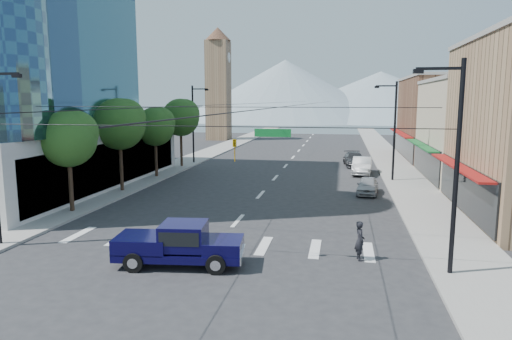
# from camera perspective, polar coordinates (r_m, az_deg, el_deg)

# --- Properties ---
(ground) EXTENTS (160.00, 160.00, 0.00)m
(ground) POSITION_cam_1_polar(r_m,az_deg,el_deg) (22.69, -5.75, -10.23)
(ground) COLOR #28282B
(ground) RESTS_ON ground
(sidewalk_left) EXTENTS (4.00, 120.00, 0.15)m
(sidewalk_left) POSITION_cam_1_polar(r_m,az_deg,el_deg) (63.64, -5.96, 2.13)
(sidewalk_left) COLOR gray
(sidewalk_left) RESTS_ON ground
(sidewalk_right) EXTENTS (4.00, 120.00, 0.15)m
(sidewalk_right) POSITION_cam_1_polar(r_m,az_deg,el_deg) (61.28, 16.09, 1.58)
(sidewalk_right) COLOR gray
(sidewalk_right) RESTS_ON ground
(shop_mid) EXTENTS (12.00, 14.00, 9.00)m
(shop_mid) POSITION_cam_1_polar(r_m,az_deg,el_deg) (46.75, 27.97, 4.22)
(shop_mid) COLOR tan
(shop_mid) RESTS_ON ground
(shop_far) EXTENTS (12.00, 18.00, 10.00)m
(shop_far) POSITION_cam_1_polar(r_m,az_deg,el_deg) (62.17, 23.68, 5.84)
(shop_far) COLOR brown
(shop_far) RESTS_ON ground
(clock_tower) EXTENTS (4.80, 4.80, 20.40)m
(clock_tower) POSITION_cam_1_polar(r_m,az_deg,el_deg) (85.68, -4.74, 10.91)
(clock_tower) COLOR #8C6B4C
(clock_tower) RESTS_ON ground
(mountain_left) EXTENTS (80.00, 80.00, 22.00)m
(mountain_left) POSITION_cam_1_polar(r_m,az_deg,el_deg) (171.91, 3.68, 9.94)
(mountain_left) COLOR gray
(mountain_left) RESTS_ON ground
(mountain_right) EXTENTS (90.00, 90.00, 18.00)m
(mountain_right) POSITION_cam_1_polar(r_m,az_deg,el_deg) (181.10, 15.27, 8.96)
(mountain_right) COLOR gray
(mountain_right) RESTS_ON ground
(tree_near) EXTENTS (3.65, 3.64, 6.71)m
(tree_near) POSITION_cam_1_polar(r_m,az_deg,el_deg) (31.83, -22.17, 3.83)
(tree_near) COLOR black
(tree_near) RESTS_ON ground
(tree_midnear) EXTENTS (4.09, 4.09, 7.52)m
(tree_midnear) POSITION_cam_1_polar(r_m,az_deg,el_deg) (37.85, -16.48, 5.72)
(tree_midnear) COLOR black
(tree_midnear) RESTS_ON ground
(tree_midfar) EXTENTS (3.65, 3.64, 6.71)m
(tree_midfar) POSITION_cam_1_polar(r_m,az_deg,el_deg) (44.22, -12.31, 5.48)
(tree_midfar) COLOR black
(tree_midfar) RESTS_ON ground
(tree_far) EXTENTS (4.09, 4.09, 7.52)m
(tree_far) POSITION_cam_1_polar(r_m,az_deg,el_deg) (50.71, -9.24, 6.64)
(tree_far) COLOR black
(tree_far) RESTS_ON ground
(signal_rig) EXTENTS (21.80, 0.20, 9.00)m
(signal_rig) POSITION_cam_1_polar(r_m,az_deg,el_deg) (20.63, -6.22, 1.13)
(signal_rig) COLOR black
(signal_rig) RESTS_ON ground
(lamp_pole_nw) EXTENTS (2.00, 0.25, 9.00)m
(lamp_pole_nw) POSITION_cam_1_polar(r_m,az_deg,el_deg) (53.34, -7.75, 6.07)
(lamp_pole_nw) COLOR black
(lamp_pole_nw) RESTS_ON ground
(lamp_pole_ne) EXTENTS (2.00, 0.25, 9.00)m
(lamp_pole_ne) POSITION_cam_1_polar(r_m,az_deg,el_deg) (42.87, 16.78, 5.14)
(lamp_pole_ne) COLOR black
(lamp_pole_ne) RESTS_ON ground
(pickup_truck) EXTENTS (5.95, 2.75, 1.95)m
(pickup_truck) POSITION_cam_1_polar(r_m,az_deg,el_deg) (20.93, -9.61, -9.03)
(pickup_truck) COLOR #0A0739
(pickup_truck) RESTS_ON ground
(pedestrian) EXTENTS (0.59, 0.76, 1.84)m
(pedestrian) POSITION_cam_1_polar(r_m,az_deg,el_deg) (21.86, 12.85, -8.61)
(pedestrian) COLOR black
(pedestrian) RESTS_ON ground
(parked_car_near) EXTENTS (1.98, 4.09, 1.34)m
(parked_car_near) POSITION_cam_1_polar(r_m,az_deg,el_deg) (37.08, 13.78, -1.90)
(parked_car_near) COLOR #ABACB0
(parked_car_near) RESTS_ON ground
(parked_car_mid) EXTENTS (2.21, 5.27, 1.69)m
(parked_car_mid) POSITION_cam_1_polar(r_m,az_deg,el_deg) (46.89, 13.10, 0.53)
(parked_car_mid) COLOR #BEBEBE
(parked_car_mid) RESTS_ON ground
(parked_car_far) EXTENTS (2.67, 5.46, 1.53)m
(parked_car_far) POSITION_cam_1_polar(r_m,az_deg,el_deg) (52.33, 12.19, 1.31)
(parked_car_far) COLOR #333336
(parked_car_far) RESTS_ON ground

